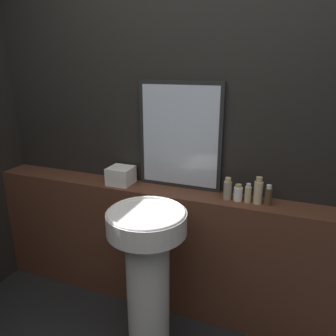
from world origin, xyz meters
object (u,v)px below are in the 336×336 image
(mirror, at_px, (180,136))
(shampoo_bottle, at_px, (228,189))
(towel_stack, at_px, (121,176))
(conditioner_bottle, at_px, (238,193))
(hand_soap_bottle, at_px, (268,196))
(pedestal_sink, at_px, (148,269))
(lotion_bottle, at_px, (248,193))
(body_wash_bottle, at_px, (258,191))

(mirror, relative_size, shampoo_bottle, 5.04)
(mirror, distance_m, towel_stack, 0.50)
(towel_stack, height_order, conditioner_bottle, towel_stack)
(mirror, height_order, hand_soap_bottle, mirror)
(pedestal_sink, distance_m, lotion_bottle, 0.74)
(pedestal_sink, bearing_deg, lotion_bottle, 42.29)
(mirror, bearing_deg, body_wash_bottle, -9.96)
(towel_stack, height_order, hand_soap_bottle, hand_soap_bottle)
(pedestal_sink, relative_size, shampoo_bottle, 6.69)
(pedestal_sink, xyz_separation_m, body_wash_bottle, (0.53, 0.43, 0.39))
(towel_stack, bearing_deg, pedestal_sink, -47.43)
(mirror, bearing_deg, pedestal_sink, -90.40)
(lotion_bottle, distance_m, hand_soap_bottle, 0.12)
(conditioner_bottle, height_order, lotion_bottle, lotion_bottle)
(shampoo_bottle, relative_size, hand_soap_bottle, 1.11)
(shampoo_bottle, relative_size, body_wash_bottle, 0.84)
(conditioner_bottle, distance_m, lotion_bottle, 0.06)
(body_wash_bottle, bearing_deg, pedestal_sink, -141.00)
(mirror, height_order, conditioner_bottle, mirror)
(pedestal_sink, bearing_deg, towel_stack, 132.57)
(mirror, relative_size, hand_soap_bottle, 5.58)
(towel_stack, xyz_separation_m, conditioner_bottle, (0.81, -0.00, -0.01))
(towel_stack, distance_m, body_wash_bottle, 0.93)
(pedestal_sink, distance_m, mirror, 0.85)
(shampoo_bottle, height_order, conditioner_bottle, shampoo_bottle)
(mirror, xyz_separation_m, body_wash_bottle, (0.53, -0.09, -0.27))
(mirror, bearing_deg, conditioner_bottle, -12.73)
(shampoo_bottle, bearing_deg, mirror, 164.98)
(towel_stack, bearing_deg, conditioner_bottle, -0.00)
(hand_soap_bottle, bearing_deg, pedestal_sink, -143.95)
(shampoo_bottle, bearing_deg, pedestal_sink, -129.06)
(lotion_bottle, height_order, hand_soap_bottle, hand_soap_bottle)
(shampoo_bottle, bearing_deg, hand_soap_bottle, 0.00)
(pedestal_sink, relative_size, hand_soap_bottle, 7.41)
(towel_stack, xyz_separation_m, lotion_bottle, (0.87, 0.00, -0.01))
(shampoo_bottle, distance_m, lotion_bottle, 0.12)
(lotion_bottle, bearing_deg, conditioner_bottle, -180.00)
(conditioner_bottle, bearing_deg, shampoo_bottle, 180.00)
(conditioner_bottle, xyz_separation_m, body_wash_bottle, (0.12, 0.00, 0.03))
(lotion_bottle, bearing_deg, shampoo_bottle, 180.00)
(mirror, distance_m, hand_soap_bottle, 0.67)
(pedestal_sink, distance_m, hand_soap_bottle, 0.83)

